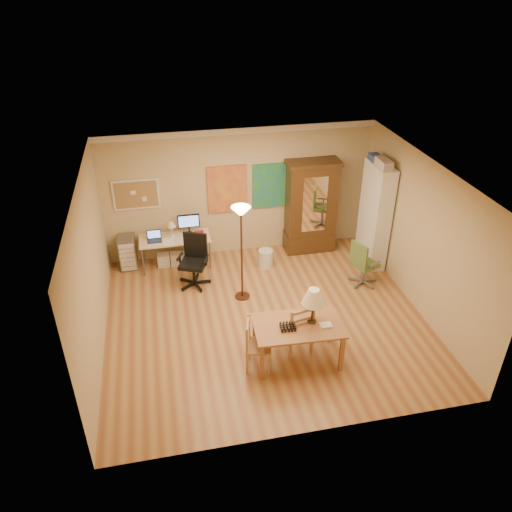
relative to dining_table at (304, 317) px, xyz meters
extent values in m
plane|color=#955935|center=(-0.34, 1.07, -0.81)|extent=(5.50, 5.50, 0.00)
cube|color=white|center=(-0.34, 3.53, 1.83)|extent=(5.50, 0.08, 0.12)
cube|color=#A2744C|center=(-2.39, 3.54, 0.69)|extent=(0.90, 0.04, 0.62)
cube|color=gold|center=(-0.59, 3.54, 0.64)|extent=(0.80, 0.04, 1.00)
cube|color=teal|center=(0.31, 3.54, 0.64)|extent=(0.75, 0.04, 0.95)
cube|color=brown|center=(-0.08, -0.01, -0.15)|extent=(1.39, 0.88, 0.04)
cube|color=brown|center=(-0.71, -0.32, -0.49)|extent=(0.07, 0.07, 0.64)
cube|color=brown|center=(0.51, -0.38, -0.49)|extent=(0.07, 0.07, 0.64)
cube|color=brown|center=(-0.68, 0.36, -0.49)|extent=(0.07, 0.07, 0.64)
cube|color=brown|center=(0.55, 0.30, -0.49)|extent=(0.07, 0.07, 0.64)
cylinder|color=#312310|center=(0.14, 0.02, -0.12)|extent=(0.14, 0.14, 0.02)
cylinder|color=#312310|center=(0.14, 0.02, 0.05)|extent=(0.04, 0.04, 0.36)
cone|color=#F6E1C0|center=(0.14, 0.02, 0.34)|extent=(0.36, 0.36, 0.25)
cube|color=white|center=(0.32, -0.12, -0.12)|extent=(0.19, 0.14, 0.03)
cube|color=black|center=(-0.26, -0.06, -0.09)|extent=(0.26, 0.21, 0.07)
cube|color=tan|center=(-0.04, 0.20, -0.36)|extent=(0.51, 0.49, 0.04)
cube|color=tan|center=(0.11, 0.41, -0.60)|extent=(0.05, 0.05, 0.42)
cube|color=tan|center=(-0.26, 0.34, -0.60)|extent=(0.05, 0.05, 0.42)
cube|color=tan|center=(0.18, 0.07, -0.60)|extent=(0.05, 0.05, 0.42)
cube|color=tan|center=(-0.19, -0.01, -0.60)|extent=(0.05, 0.05, 0.42)
cube|color=tan|center=(0.18, 0.07, -0.12)|extent=(0.05, 0.05, 0.49)
cube|color=tan|center=(-0.19, -0.01, -0.12)|extent=(0.05, 0.05, 0.49)
cube|color=tan|center=(0.00, 0.03, -0.07)|extent=(0.37, 0.10, 0.05)
cube|color=tan|center=(-0.70, -0.06, -0.39)|extent=(0.48, 0.49, 0.04)
cube|color=tan|center=(-0.59, -0.27, -0.61)|extent=(0.05, 0.05, 0.39)
cube|color=tan|center=(-0.50, 0.06, -0.61)|extent=(0.05, 0.05, 0.39)
cube|color=tan|center=(-0.91, -0.18, -0.61)|extent=(0.05, 0.05, 0.39)
cube|color=tan|center=(-0.81, 0.15, -0.61)|extent=(0.05, 0.05, 0.39)
cube|color=tan|center=(-0.91, -0.18, -0.16)|extent=(0.05, 0.05, 0.46)
cube|color=tan|center=(-0.81, 0.15, -0.16)|extent=(0.05, 0.05, 0.46)
cube|color=tan|center=(-0.86, -0.02, -0.12)|extent=(0.12, 0.34, 0.05)
cylinder|color=#45271B|center=(-0.62, 1.82, -0.79)|extent=(0.28, 0.28, 0.03)
cylinder|color=#45271B|center=(-0.62, 1.82, 0.09)|extent=(0.04, 0.04, 1.75)
cone|color=#FFE0A5|center=(-0.62, 1.82, 0.98)|extent=(0.34, 0.34, 0.14)
cube|color=beige|center=(-1.74, 3.19, -0.18)|extent=(1.41, 0.62, 0.03)
cylinder|color=slate|center=(-2.40, 2.92, -0.50)|extent=(0.03, 0.03, 0.62)
cylinder|color=slate|center=(-1.08, 2.92, -0.50)|extent=(0.03, 0.03, 0.62)
cylinder|color=slate|center=(-2.40, 3.45, -0.50)|extent=(0.03, 0.03, 0.62)
cylinder|color=slate|center=(-1.08, 3.45, -0.50)|extent=(0.03, 0.03, 0.62)
cube|color=black|center=(-2.14, 3.15, -0.16)|extent=(0.28, 0.19, 0.01)
cube|color=black|center=(-2.14, 3.29, -0.06)|extent=(0.28, 0.05, 0.18)
cube|color=black|center=(-1.43, 3.32, 0.12)|extent=(0.44, 0.04, 0.28)
cone|color=#F6E1C0|center=(-1.78, 3.28, 0.10)|extent=(0.18, 0.18, 0.11)
cube|color=white|center=(-1.87, 3.06, -0.16)|extent=(0.22, 0.28, 0.01)
cube|color=maroon|center=(-1.25, 3.15, -0.11)|extent=(0.19, 0.14, 0.11)
cube|color=white|center=(-2.00, 3.23, -0.67)|extent=(0.25, 0.21, 0.26)
cube|color=white|center=(-1.74, 3.23, -0.67)|extent=(0.25, 0.21, 0.26)
cube|color=silver|center=(-1.47, 3.23, -0.67)|extent=(0.25, 0.21, 0.26)
cylinder|color=black|center=(-1.46, 2.40, -0.56)|extent=(0.06, 0.06, 0.40)
cube|color=black|center=(-1.46, 2.40, -0.33)|extent=(0.61, 0.60, 0.07)
cube|color=black|center=(-1.37, 2.60, -0.03)|extent=(0.44, 0.22, 0.52)
cube|color=black|center=(-1.70, 2.49, -0.19)|extent=(0.15, 0.29, 0.03)
cube|color=black|center=(-1.22, 2.30, -0.19)|extent=(0.15, 0.29, 0.03)
cylinder|color=slate|center=(1.77, 1.79, -0.58)|extent=(0.05, 0.05, 0.36)
cube|color=#487032|center=(1.77, 1.79, -0.37)|extent=(0.55, 0.56, 0.06)
cube|color=#487032|center=(1.59, 1.72, -0.10)|extent=(0.20, 0.40, 0.47)
cube|color=slate|center=(1.86, 1.57, -0.25)|extent=(0.26, 0.13, 0.03)
cube|color=slate|center=(1.68, 2.01, -0.25)|extent=(0.26, 0.13, 0.03)
cube|color=slate|center=(-2.70, 3.34, -0.46)|extent=(0.34, 0.39, 0.69)
cube|color=silver|center=(-2.70, 3.13, -0.46)|extent=(0.29, 0.02, 0.59)
cube|color=#38230F|center=(1.13, 3.31, 0.16)|extent=(1.01, 0.46, 1.94)
cube|color=#38230F|center=(1.13, 3.31, -0.60)|extent=(1.05, 0.50, 0.39)
cube|color=white|center=(1.13, 3.07, 0.35)|extent=(0.51, 0.01, 1.20)
cube|color=#38230F|center=(1.13, 3.31, 1.16)|extent=(1.09, 0.52, 0.07)
cube|color=white|center=(2.21, 2.52, 0.26)|extent=(0.32, 0.86, 2.14)
cube|color=#993333|center=(2.16, 2.36, -0.29)|extent=(0.19, 0.43, 0.26)
cube|color=#334C99|center=(2.16, 2.74, 0.97)|extent=(0.19, 0.30, 0.21)
cylinder|color=silver|center=(0.05, 2.78, -0.62)|extent=(0.30, 0.30, 0.37)
camera|label=1|loc=(-1.93, -5.71, 4.67)|focal=35.00mm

